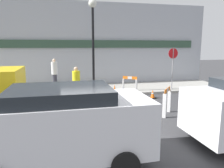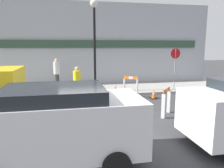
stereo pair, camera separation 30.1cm
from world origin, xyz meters
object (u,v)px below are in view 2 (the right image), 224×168
person_pedestrian (57,73)px  person_worker (77,82)px  streetlamp_post (94,33)px  stop_sign (175,62)px  parked_car_1 (55,122)px

person_pedestrian → person_worker: bearing=123.2°
streetlamp_post → person_pedestrian: bearing=149.2°
streetlamp_post → person_worker: (-1.04, -1.15, -2.46)m
stop_sign → person_worker: (-5.72, -0.90, -0.86)m
person_pedestrian → streetlamp_post: bearing=158.0°
parked_car_1 → streetlamp_post: bearing=76.1°
stop_sign → parked_car_1: 9.54m
person_worker → streetlamp_post: bearing=101.1°
streetlamp_post → person_worker: bearing=-132.1°
streetlamp_post → parked_car_1: streetlamp_post is taller
streetlamp_post → stop_sign: streetlamp_post is taller
person_worker → person_pedestrian: person_pedestrian is taller
stop_sign → person_worker: stop_sign is taller
stop_sign → parked_car_1: stop_sign is taller
person_pedestrian → stop_sign: bearing=176.2°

